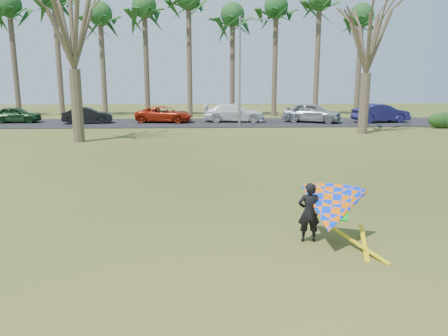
{
  "coord_description": "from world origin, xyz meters",
  "views": [
    {
      "loc": [
        -0.54,
        -10.83,
        3.83
      ],
      "look_at": [
        0.0,
        2.0,
        1.1
      ],
      "focal_mm": 35.0,
      "sensor_mm": 36.0,
      "label": 1
    }
  ],
  "objects_px": {
    "bare_tree_left": "(71,19)",
    "car_5": "(381,113)",
    "car_4": "(312,112)",
    "kite_flyer": "(330,210)",
    "car_0": "(16,115)",
    "bare_tree_right": "(369,32)",
    "car_3": "(234,113)",
    "streetlight": "(242,67)",
    "car_2": "(164,114)",
    "car_1": "(87,115)"
  },
  "relations": [
    {
      "from": "bare_tree_left",
      "to": "bare_tree_right",
      "type": "bearing_deg",
      "value": 9.46
    },
    {
      "from": "bare_tree_right",
      "to": "car_2",
      "type": "relative_size",
      "value": 1.97
    },
    {
      "from": "kite_flyer",
      "to": "streetlight",
      "type": "bearing_deg",
      "value": 90.26
    },
    {
      "from": "streetlight",
      "to": "bare_tree_left",
      "type": "bearing_deg",
      "value": -145.43
    },
    {
      "from": "bare_tree_left",
      "to": "car_5",
      "type": "distance_m",
      "value": 24.57
    },
    {
      "from": "car_2",
      "to": "car_3",
      "type": "relative_size",
      "value": 0.92
    },
    {
      "from": "car_4",
      "to": "car_2",
      "type": "bearing_deg",
      "value": 112.25
    },
    {
      "from": "streetlight",
      "to": "bare_tree_right",
      "type": "bearing_deg",
      "value": -27.03
    },
    {
      "from": "car_4",
      "to": "kite_flyer",
      "type": "height_order",
      "value": "kite_flyer"
    },
    {
      "from": "streetlight",
      "to": "car_5",
      "type": "xyz_separation_m",
      "value": [
        11.66,
        2.5,
        -3.65
      ]
    },
    {
      "from": "car_3",
      "to": "car_5",
      "type": "height_order",
      "value": "car_5"
    },
    {
      "from": "car_4",
      "to": "car_5",
      "type": "distance_m",
      "value": 5.66
    },
    {
      "from": "bare_tree_right",
      "to": "car_2",
      "type": "bearing_deg",
      "value": 152.47
    },
    {
      "from": "car_4",
      "to": "kite_flyer",
      "type": "xyz_separation_m",
      "value": [
        -5.9,
        -26.17,
        -0.02
      ]
    },
    {
      "from": "bare_tree_left",
      "to": "kite_flyer",
      "type": "relative_size",
      "value": 4.06
    },
    {
      "from": "car_2",
      "to": "bare_tree_left",
      "type": "bearing_deg",
      "value": 165.91
    },
    {
      "from": "car_1",
      "to": "car_4",
      "type": "relative_size",
      "value": 0.82
    },
    {
      "from": "car_1",
      "to": "car_3",
      "type": "relative_size",
      "value": 0.76
    },
    {
      "from": "car_0",
      "to": "car_5",
      "type": "bearing_deg",
      "value": -94.36
    },
    {
      "from": "bare_tree_right",
      "to": "kite_flyer",
      "type": "relative_size",
      "value": 3.86
    },
    {
      "from": "streetlight",
      "to": "car_2",
      "type": "xyz_separation_m",
      "value": [
        -6.1,
        3.27,
        -3.76
      ]
    },
    {
      "from": "car_4",
      "to": "car_5",
      "type": "height_order",
      "value": "car_4"
    },
    {
      "from": "car_5",
      "to": "kite_flyer",
      "type": "relative_size",
      "value": 1.91
    },
    {
      "from": "bare_tree_right",
      "to": "kite_flyer",
      "type": "distance_m",
      "value": 21.69
    },
    {
      "from": "bare_tree_right",
      "to": "car_0",
      "type": "height_order",
      "value": "bare_tree_right"
    },
    {
      "from": "car_3",
      "to": "car_5",
      "type": "distance_m",
      "value": 12.04
    },
    {
      "from": "bare_tree_left",
      "to": "kite_flyer",
      "type": "distance_m",
      "value": 20.32
    },
    {
      "from": "car_0",
      "to": "kite_flyer",
      "type": "bearing_deg",
      "value": -148.42
    },
    {
      "from": "car_0",
      "to": "car_3",
      "type": "distance_m",
      "value": 17.77
    },
    {
      "from": "car_0",
      "to": "bare_tree_left",
      "type": "bearing_deg",
      "value": -145.31
    },
    {
      "from": "bare_tree_right",
      "to": "car_0",
      "type": "relative_size",
      "value": 2.43
    },
    {
      "from": "car_4",
      "to": "car_0",
      "type": "bearing_deg",
      "value": 113.05
    },
    {
      "from": "bare_tree_right",
      "to": "car_3",
      "type": "xyz_separation_m",
      "value": [
        -8.17,
        7.49,
        -5.77
      ]
    },
    {
      "from": "streetlight",
      "to": "car_4",
      "type": "bearing_deg",
      "value": 24.37
    },
    {
      "from": "car_1",
      "to": "car_2",
      "type": "bearing_deg",
      "value": -94.14
    },
    {
      "from": "car_5",
      "to": "bare_tree_left",
      "type": "bearing_deg",
      "value": 104.99
    },
    {
      "from": "bare_tree_left",
      "to": "kite_flyer",
      "type": "height_order",
      "value": "bare_tree_left"
    },
    {
      "from": "car_4",
      "to": "car_5",
      "type": "relative_size",
      "value": 1.03
    },
    {
      "from": "bare_tree_right",
      "to": "car_2",
      "type": "distance_m",
      "value": 16.77
    },
    {
      "from": "car_0",
      "to": "car_2",
      "type": "height_order",
      "value": "car_2"
    },
    {
      "from": "bare_tree_left",
      "to": "car_2",
      "type": "bearing_deg",
      "value": 68.41
    },
    {
      "from": "kite_flyer",
      "to": "car_3",
      "type": "bearing_deg",
      "value": 90.94
    },
    {
      "from": "car_5",
      "to": "car_2",
      "type": "bearing_deg",
      "value": 79.0
    },
    {
      "from": "car_5",
      "to": "streetlight",
      "type": "bearing_deg",
      "value": 93.56
    },
    {
      "from": "car_3",
      "to": "bare_tree_left",
      "type": "bearing_deg",
      "value": 140.84
    },
    {
      "from": "car_3",
      "to": "car_4",
      "type": "height_order",
      "value": "car_4"
    },
    {
      "from": "car_0",
      "to": "car_5",
      "type": "height_order",
      "value": "car_5"
    },
    {
      "from": "car_3",
      "to": "car_5",
      "type": "bearing_deg",
      "value": -90.74
    },
    {
      "from": "car_1",
      "to": "kite_flyer",
      "type": "height_order",
      "value": "kite_flyer"
    },
    {
      "from": "car_3",
      "to": "car_4",
      "type": "relative_size",
      "value": 1.08
    }
  ]
}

